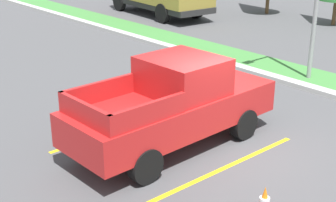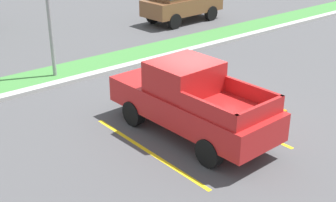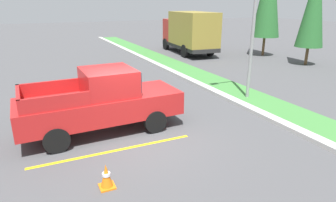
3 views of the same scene
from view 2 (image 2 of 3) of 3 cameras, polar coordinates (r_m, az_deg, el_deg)
The scene contains 7 objects.
ground_plane at distance 14.38m, azimuth 3.16°, elevation -1.80°, with size 120.00×120.00×0.00m, color #4C4C4F.
parking_line_near at distance 12.40m, azimuth -2.56°, elevation -6.18°, with size 0.12×4.80×0.01m, color yellow.
parking_line_far at distance 14.25m, azimuth 7.43°, elevation -2.20°, with size 0.12×4.80×0.01m, color yellow.
curb_strip at distance 18.05m, azimuth -7.62°, elevation 3.67°, with size 56.00×0.40×0.15m, color #B2B2AD.
grass_median at distance 18.96m, azimuth -9.40°, elevation 4.39°, with size 56.00×1.80×0.06m, color #42843D.
pickup_truck_main at distance 12.85m, azimuth 2.73°, elevation 0.11°, with size 2.10×5.29×2.10m.
traffic_cone at distance 14.95m, azimuth 13.69°, elevation -0.22°, with size 0.36×0.36×0.60m.
Camera 2 is at (-8.87, -9.51, 6.14)m, focal length 49.29 mm.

